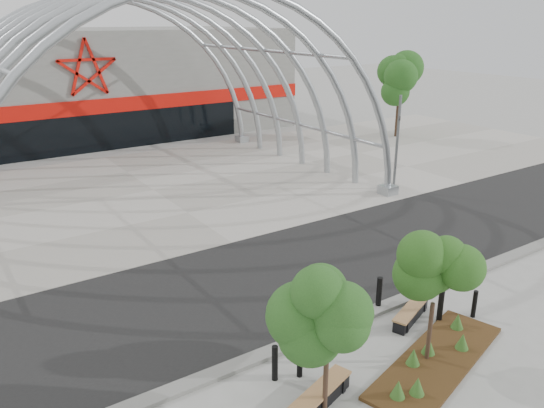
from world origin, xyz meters
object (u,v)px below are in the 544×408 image
object	(u,v)px
street_tree_1	(436,278)
bollard_2	(379,293)
bench_1	(411,314)
bench_0	(319,399)
signal_pole	(397,141)
street_tree_0	(328,312)

from	to	relation	value
street_tree_1	bollard_2	bearing A→B (deg)	72.21
bench_1	bollard_2	xyz separation A→B (m)	(-0.35, 1.04, 0.34)
street_tree_1	bench_0	xyz separation A→B (m)	(-3.54, 0.23, -2.28)
signal_pole	street_tree_1	xyz separation A→B (m)	(-10.52, -11.38, -0.14)
bench_0	bench_1	size ratio (longest dim) A/B	1.11
signal_pole	bollard_2	distance (m)	13.11
signal_pole	bench_0	xyz separation A→B (m)	(-14.06, -11.15, -2.42)
bollard_2	bench_0	bearing A→B (deg)	-150.45
bench_0	street_tree_1	bearing A→B (deg)	-3.76
bollard_2	bench_1	bearing A→B (deg)	-71.26
street_tree_0	bollard_2	distance (m)	5.69
bench_0	bollard_2	bearing A→B (deg)	29.55
bollard_2	street_tree_0	bearing A→B (deg)	-148.13
street_tree_0	bench_1	distance (m)	5.70
signal_pole	bench_1	size ratio (longest dim) A/B	2.49
signal_pole	bench_0	distance (m)	18.10
signal_pole	street_tree_0	world-z (taller)	signal_pole
signal_pole	bollard_2	size ratio (longest dim) A/B	4.61
signal_pole	bollard_2	xyz separation A→B (m)	(-9.64, -8.64, -2.10)
street_tree_1	bollard_2	world-z (taller)	street_tree_1
street_tree_1	bench_1	world-z (taller)	street_tree_1
street_tree_1	bollard_2	distance (m)	3.48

